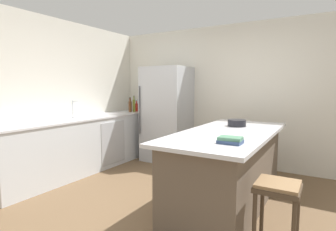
{
  "coord_description": "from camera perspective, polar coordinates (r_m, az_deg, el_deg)",
  "views": [
    {
      "loc": [
        1.54,
        -2.69,
        1.47
      ],
      "look_at": [
        -0.69,
        1.03,
        1.0
      ],
      "focal_mm": 28.75,
      "sensor_mm": 36.0,
      "label": 1
    }
  ],
  "objects": [
    {
      "name": "refrigerator",
      "position": [
        5.32,
        -0.26,
        0.28
      ],
      "size": [
        0.85,
        0.75,
        1.85
      ],
      "color": "#B7BABF",
      "rests_on": "ground_plane"
    },
    {
      "name": "hot_sauce_bottle",
      "position": [
        5.8,
        -6.67,
        1.79
      ],
      "size": [
        0.05,
        0.05,
        0.23
      ],
      "color": "red",
      "rests_on": "counter_run_left"
    },
    {
      "name": "counter_run_left",
      "position": [
        4.95,
        -17.3,
        -5.76
      ],
      "size": [
        0.66,
        3.19,
        0.94
      ],
      "color": "silver",
      "rests_on": "ground_plane"
    },
    {
      "name": "cookbook_stack",
      "position": [
        2.66,
        13.07,
        -5.12
      ],
      "size": [
        0.23,
        0.17,
        0.06
      ],
      "color": "#334770",
      "rests_on": "kitchen_island"
    },
    {
      "name": "bar_stool",
      "position": [
        2.56,
        22.18,
        -15.57
      ],
      "size": [
        0.36,
        0.36,
        0.66
      ],
      "color": "#473828",
      "rests_on": "ground_plane"
    },
    {
      "name": "olive_oil_bottle",
      "position": [
        5.74,
        -7.23,
        2.17
      ],
      "size": [
        0.06,
        0.06,
        0.34
      ],
      "color": "olive",
      "rests_on": "counter_run_left"
    },
    {
      "name": "soda_bottle",
      "position": [
        5.9,
        -6.19,
        2.28
      ],
      "size": [
        0.07,
        0.07,
        0.33
      ],
      "color": "silver",
      "rests_on": "counter_run_left"
    },
    {
      "name": "sink_faucet",
      "position": [
        4.79,
        -19.42,
        1.35
      ],
      "size": [
        0.15,
        0.05,
        0.3
      ],
      "color": "silver",
      "rests_on": "counter_run_left"
    },
    {
      "name": "syrup_bottle",
      "position": [
        5.68,
        -8.03,
        2.0
      ],
      "size": [
        0.07,
        0.07,
        0.3
      ],
      "color": "#5B3319",
      "rests_on": "counter_run_left"
    },
    {
      "name": "kitchen_island",
      "position": [
        3.47,
        12.54,
        -10.77
      ],
      "size": [
        1.0,
        2.28,
        0.92
      ],
      "color": "brown",
      "rests_on": "ground_plane"
    },
    {
      "name": "mixing_bowl",
      "position": [
        3.82,
        14.37,
        -1.54
      ],
      "size": [
        0.25,
        0.25,
        0.09
      ],
      "color": "black",
      "rests_on": "kitchen_island"
    },
    {
      "name": "wall_rear",
      "position": [
        5.18,
        13.6,
        4.12
      ],
      "size": [
        6.0,
        0.1,
        2.6
      ],
      "primitive_type": "cube",
      "color": "silver",
      "rests_on": "ground_plane"
    },
    {
      "name": "wall_left",
      "position": [
        4.82,
        -25.17,
        3.58
      ],
      "size": [
        0.1,
        6.0,
        2.6
      ],
      "primitive_type": "cube",
      "color": "silver",
      "rests_on": "ground_plane"
    },
    {
      "name": "ground_plane",
      "position": [
        3.43,
        1.01,
        -19.19
      ],
      "size": [
        7.2,
        7.2,
        0.0
      ],
      "primitive_type": "plane",
      "color": "brown"
    }
  ]
}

